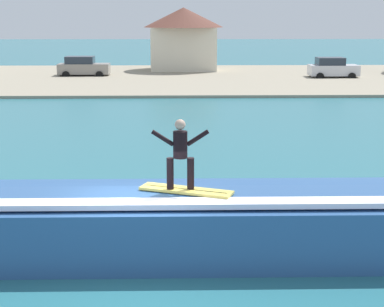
{
  "coord_description": "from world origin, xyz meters",
  "views": [
    {
      "loc": [
        0.96,
        -12.89,
        5.46
      ],
      "look_at": [
        1.32,
        3.23,
        1.82
      ],
      "focal_mm": 57.73,
      "sensor_mm": 36.0,
      "label": 1
    }
  ],
  "objects_px": {
    "wave_crest": "(194,222)",
    "house_small_cottage": "(184,35)",
    "car_near_shore": "(83,67)",
    "car_far_shore": "(333,68)",
    "surfer": "(180,151)",
    "surfboard": "(186,190)"
  },
  "relations": [
    {
      "from": "car_far_shore",
      "to": "house_small_cottage",
      "type": "xyz_separation_m",
      "value": [
        -12.8,
        7.32,
        2.57
      ]
    },
    {
      "from": "wave_crest",
      "to": "house_small_cottage",
      "type": "distance_m",
      "value": 46.98
    },
    {
      "from": "surfboard",
      "to": "surfer",
      "type": "height_order",
      "value": "surfer"
    },
    {
      "from": "wave_crest",
      "to": "car_far_shore",
      "type": "bearing_deg",
      "value": 71.85
    },
    {
      "from": "house_small_cottage",
      "to": "surfboard",
      "type": "bearing_deg",
      "value": -90.44
    },
    {
      "from": "wave_crest",
      "to": "car_far_shore",
      "type": "distance_m",
      "value": 41.65
    },
    {
      "from": "car_near_shore",
      "to": "house_small_cottage",
      "type": "xyz_separation_m",
      "value": [
        8.96,
        5.39,
        2.57
      ]
    },
    {
      "from": "surfboard",
      "to": "surfer",
      "type": "distance_m",
      "value": 0.93
    },
    {
      "from": "car_far_shore",
      "to": "surfer",
      "type": "bearing_deg",
      "value": -108.47
    },
    {
      "from": "car_far_shore",
      "to": "car_near_shore",
      "type": "bearing_deg",
      "value": 174.93
    },
    {
      "from": "surfboard",
      "to": "car_far_shore",
      "type": "bearing_deg",
      "value": 71.7
    },
    {
      "from": "surfboard",
      "to": "car_near_shore",
      "type": "relative_size",
      "value": 0.48
    },
    {
      "from": "house_small_cottage",
      "to": "car_near_shore",
      "type": "bearing_deg",
      "value": -148.97
    },
    {
      "from": "surfer",
      "to": "car_near_shore",
      "type": "height_order",
      "value": "surfer"
    },
    {
      "from": "car_near_shore",
      "to": "car_far_shore",
      "type": "bearing_deg",
      "value": -5.07
    },
    {
      "from": "car_near_shore",
      "to": "car_far_shore",
      "type": "distance_m",
      "value": 21.85
    },
    {
      "from": "wave_crest",
      "to": "surfer",
      "type": "bearing_deg",
      "value": -145.0
    },
    {
      "from": "surfer",
      "to": "house_small_cottage",
      "type": "height_order",
      "value": "house_small_cottage"
    },
    {
      "from": "wave_crest",
      "to": "car_near_shore",
      "type": "relative_size",
      "value": 2.36
    },
    {
      "from": "surfboard",
      "to": "car_near_shore",
      "type": "bearing_deg",
      "value": 101.64
    },
    {
      "from": "surfer",
      "to": "house_small_cottage",
      "type": "relative_size",
      "value": 0.21
    },
    {
      "from": "car_near_shore",
      "to": "car_far_shore",
      "type": "height_order",
      "value": "same"
    }
  ]
}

